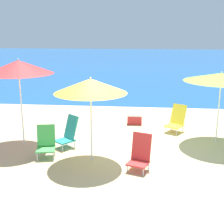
{
  "coord_description": "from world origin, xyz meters",
  "views": [
    {
      "loc": [
        0.44,
        -7.38,
        3.06
      ],
      "look_at": [
        -0.34,
        0.38,
        1.0
      ],
      "focal_mm": 50.0,
      "sensor_mm": 36.0,
      "label": 1
    }
  ],
  "objects": [
    {
      "name": "ground_plane",
      "position": [
        0.0,
        0.0,
        0.0
      ],
      "size": [
        60.0,
        60.0,
        0.0
      ],
      "primitive_type": "plane",
      "color": "#C6B284"
    },
    {
      "name": "beach_chair_green",
      "position": [
        -1.92,
        -0.3,
        0.37
      ],
      "size": [
        0.53,
        0.58,
        0.78
      ],
      "rotation": [
        0.0,
        0.0,
        0.2
      ],
      "color": "silver",
      "rests_on": "ground"
    },
    {
      "name": "beach_umbrella_red",
      "position": [
        -2.79,
        0.46,
        2.12
      ],
      "size": [
        1.82,
        1.82,
        2.34
      ],
      "color": "white",
      "rests_on": "ground"
    },
    {
      "name": "beach_chair_red",
      "position": [
        0.41,
        -0.83,
        0.38
      ],
      "size": [
        0.58,
        0.6,
        0.83
      ],
      "rotation": [
        0.0,
        0.0,
        -0.35
      ],
      "color": "silver",
      "rests_on": "ground"
    },
    {
      "name": "cooler_box",
      "position": [
        0.2,
        2.68,
        0.18
      ],
      "size": [
        0.49,
        0.34,
        0.36
      ],
      "color": "#B72828",
      "rests_on": "ground"
    },
    {
      "name": "sea_water",
      "position": [
        0.0,
        25.05,
        0.0
      ],
      "size": [
        60.0,
        40.0,
        0.01
      ],
      "color": "#1E5699",
      "rests_on": "ground"
    },
    {
      "name": "beach_umbrella_yellow",
      "position": [
        -0.75,
        -0.46,
        1.82
      ],
      "size": [
        1.68,
        1.68,
        2.03
      ],
      "color": "white",
      "rests_on": "ground"
    },
    {
      "name": "beach_chair_teal",
      "position": [
        -1.52,
        0.39,
        0.39
      ],
      "size": [
        0.69,
        0.71,
        0.85
      ],
      "rotation": [
        0.0,
        0.0,
        -0.7
      ],
      "color": "silver",
      "rests_on": "ground"
    },
    {
      "name": "beach_umbrella_lime",
      "position": [
        2.52,
        1.14,
        1.84
      ],
      "size": [
        2.01,
        2.01,
        1.99
      ],
      "color": "white",
      "rests_on": "ground"
    },
    {
      "name": "beach_chair_yellow",
      "position": [
        1.5,
        2.02,
        0.38
      ],
      "size": [
        0.71,
        0.77,
        0.83
      ],
      "rotation": [
        0.0,
        0.0,
        -0.56
      ],
      "color": "silver",
      "rests_on": "ground"
    }
  ]
}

